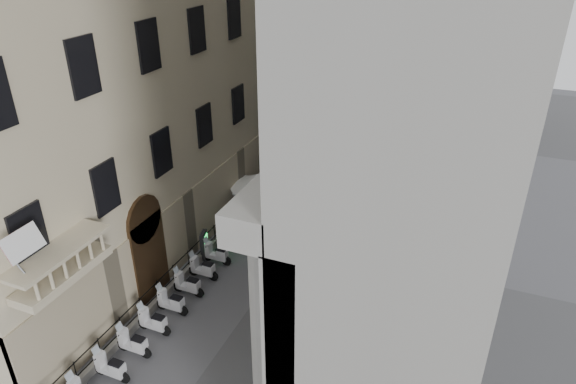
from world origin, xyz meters
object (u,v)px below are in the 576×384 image
(street_lamp, at_px, (279,136))
(pedestrian_a, at_px, (306,212))
(pedestrian_b, at_px, (357,157))
(info_kiosk, at_px, (204,245))
(security_tent, at_px, (261,183))

(street_lamp, bearing_deg, pedestrian_a, -35.00)
(pedestrian_a, xyz_separation_m, pedestrian_b, (0.68, 9.17, 0.14))
(street_lamp, relative_size, info_kiosk, 4.52)
(security_tent, xyz_separation_m, street_lamp, (-0.03, 2.98, 2.00))
(security_tent, bearing_deg, pedestrian_b, 68.71)
(street_lamp, xyz_separation_m, pedestrian_b, (3.69, 6.42, -3.44))
(pedestrian_b, bearing_deg, pedestrian_a, 109.15)
(security_tent, relative_size, pedestrian_b, 1.85)
(street_lamp, distance_m, info_kiosk, 9.14)
(pedestrian_b, bearing_deg, street_lamp, 83.48)
(security_tent, relative_size, info_kiosk, 2.14)
(pedestrian_a, bearing_deg, info_kiosk, 73.88)
(info_kiosk, bearing_deg, pedestrian_a, 39.27)
(street_lamp, relative_size, pedestrian_a, 4.60)
(info_kiosk, bearing_deg, street_lamp, 68.04)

